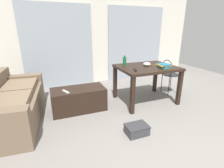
{
  "coord_description": "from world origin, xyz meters",
  "views": [
    {
      "loc": [
        -1.41,
        -1.15,
        1.5
      ],
      "look_at": [
        -0.24,
        1.82,
        0.42
      ],
      "focal_mm": 26.72,
      "sensor_mm": 36.0,
      "label": 1
    }
  ],
  "objects_px": {
    "craft_table": "(147,71)",
    "wire_chair": "(169,72)",
    "couch": "(10,104)",
    "shoebox": "(137,130)",
    "bowl": "(147,64)",
    "scissors": "(155,65)",
    "book_stack": "(164,66)",
    "tv_remote_on_table": "(135,70)",
    "coffee_table": "(79,99)",
    "bottle_near": "(125,61)",
    "tv_remote_primary": "(66,92)"
  },
  "relations": [
    {
      "from": "bottle_near",
      "to": "tv_remote_on_table",
      "type": "xyz_separation_m",
      "value": [
        -0.0,
        -0.46,
        -0.08
      ]
    },
    {
      "from": "coffee_table",
      "to": "craft_table",
      "type": "bearing_deg",
      "value": -4.36
    },
    {
      "from": "tv_remote_on_table",
      "to": "scissors",
      "type": "relative_size",
      "value": 1.73
    },
    {
      "from": "bottle_near",
      "to": "bowl",
      "type": "distance_m",
      "value": 0.46
    },
    {
      "from": "bowl",
      "to": "book_stack",
      "type": "bearing_deg",
      "value": -50.69
    },
    {
      "from": "wire_chair",
      "to": "book_stack",
      "type": "relative_size",
      "value": 3.03
    },
    {
      "from": "craft_table",
      "to": "wire_chair",
      "type": "bearing_deg",
      "value": 14.47
    },
    {
      "from": "bowl",
      "to": "scissors",
      "type": "xyz_separation_m",
      "value": [
        0.23,
        0.04,
        -0.03
      ]
    },
    {
      "from": "wire_chair",
      "to": "bottle_near",
      "type": "xyz_separation_m",
      "value": [
        -1.12,
        0.06,
        0.34
      ]
    },
    {
      "from": "wire_chair",
      "to": "tv_remote_primary",
      "type": "xyz_separation_m",
      "value": [
        -2.37,
        -0.18,
        -0.07
      ]
    },
    {
      "from": "craft_table",
      "to": "scissors",
      "type": "xyz_separation_m",
      "value": [
        0.26,
        0.08,
        0.11
      ]
    },
    {
      "from": "book_stack",
      "to": "scissors",
      "type": "relative_size",
      "value": 2.48
    },
    {
      "from": "scissors",
      "to": "tv_remote_primary",
      "type": "bearing_deg",
      "value": -177.99
    },
    {
      "from": "coffee_table",
      "to": "wire_chair",
      "type": "distance_m",
      "value": 2.16
    },
    {
      "from": "wire_chair",
      "to": "shoebox",
      "type": "distance_m",
      "value": 1.95
    },
    {
      "from": "bowl",
      "to": "couch",
      "type": "bearing_deg",
      "value": 178.25
    },
    {
      "from": "couch",
      "to": "bowl",
      "type": "relative_size",
      "value": 12.2
    },
    {
      "from": "wire_chair",
      "to": "tv_remote_on_table",
      "type": "height_order",
      "value": "wire_chair"
    },
    {
      "from": "book_stack",
      "to": "bowl",
      "type": "bearing_deg",
      "value": 129.31
    },
    {
      "from": "craft_table",
      "to": "book_stack",
      "type": "bearing_deg",
      "value": -43.2
    },
    {
      "from": "scissors",
      "to": "shoebox",
      "type": "bearing_deg",
      "value": -133.66
    },
    {
      "from": "scissors",
      "to": "tv_remote_primary",
      "type": "relative_size",
      "value": 0.58
    },
    {
      "from": "bowl",
      "to": "book_stack",
      "type": "xyz_separation_m",
      "value": [
        0.22,
        -0.27,
        0.0
      ]
    },
    {
      "from": "bottle_near",
      "to": "scissors",
      "type": "relative_size",
      "value": 1.91
    },
    {
      "from": "coffee_table",
      "to": "tv_remote_primary",
      "type": "bearing_deg",
      "value": -157.19
    },
    {
      "from": "couch",
      "to": "scissors",
      "type": "bearing_deg",
      "value": -0.86
    },
    {
      "from": "bottle_near",
      "to": "tv_remote_primary",
      "type": "bearing_deg",
      "value": -168.87
    },
    {
      "from": "tv_remote_primary",
      "to": "bottle_near",
      "type": "bearing_deg",
      "value": -11.23
    },
    {
      "from": "bowl",
      "to": "scissors",
      "type": "relative_size",
      "value": 1.44
    },
    {
      "from": "coffee_table",
      "to": "bowl",
      "type": "relative_size",
      "value": 6.38
    },
    {
      "from": "bottle_near",
      "to": "tv_remote_on_table",
      "type": "height_order",
      "value": "bottle_near"
    },
    {
      "from": "couch",
      "to": "wire_chair",
      "type": "distance_m",
      "value": 3.27
    },
    {
      "from": "tv_remote_on_table",
      "to": "shoebox",
      "type": "bearing_deg",
      "value": -93.86
    },
    {
      "from": "couch",
      "to": "shoebox",
      "type": "xyz_separation_m",
      "value": [
        1.77,
        -1.1,
        -0.23
      ]
    },
    {
      "from": "couch",
      "to": "scissors",
      "type": "distance_m",
      "value": 2.82
    },
    {
      "from": "couch",
      "to": "bottle_near",
      "type": "relative_size",
      "value": 9.19
    },
    {
      "from": "book_stack",
      "to": "tv_remote_on_table",
      "type": "height_order",
      "value": "book_stack"
    },
    {
      "from": "wire_chair",
      "to": "bowl",
      "type": "relative_size",
      "value": 5.24
    },
    {
      "from": "craft_table",
      "to": "wire_chair",
      "type": "relative_size",
      "value": 1.43
    },
    {
      "from": "couch",
      "to": "tv_remote_primary",
      "type": "xyz_separation_m",
      "value": [
        0.89,
        -0.11,
        0.13
      ]
    },
    {
      "from": "bowl",
      "to": "tv_remote_on_table",
      "type": "height_order",
      "value": "bowl"
    },
    {
      "from": "book_stack",
      "to": "couch",
      "type": "bearing_deg",
      "value": 172.92
    },
    {
      "from": "bowl",
      "to": "shoebox",
      "type": "bearing_deg",
      "value": -127.25
    },
    {
      "from": "bowl",
      "to": "scissors",
      "type": "bearing_deg",
      "value": 8.8
    },
    {
      "from": "tv_remote_on_table",
      "to": "shoebox",
      "type": "height_order",
      "value": "tv_remote_on_table"
    },
    {
      "from": "couch",
      "to": "shoebox",
      "type": "relative_size",
      "value": 5.77
    },
    {
      "from": "coffee_table",
      "to": "scissors",
      "type": "relative_size",
      "value": 9.16
    },
    {
      "from": "coffee_table",
      "to": "book_stack",
      "type": "height_order",
      "value": "book_stack"
    },
    {
      "from": "tv_remote_primary",
      "to": "shoebox",
      "type": "height_order",
      "value": "tv_remote_primary"
    },
    {
      "from": "craft_table",
      "to": "coffee_table",
      "type": "bearing_deg",
      "value": 175.64
    }
  ]
}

